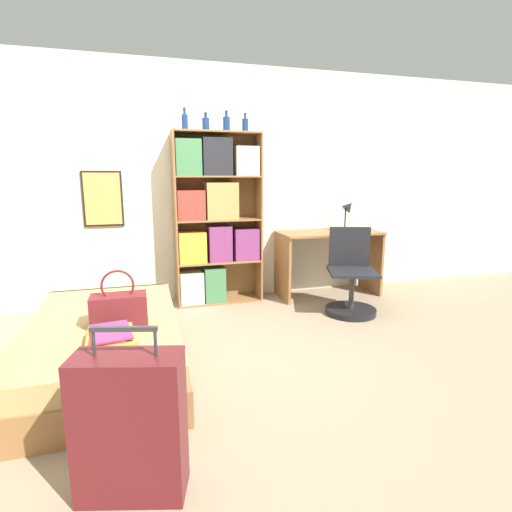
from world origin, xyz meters
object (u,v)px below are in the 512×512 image
(bottle_green, at_px, (185,122))
(desk, at_px, (329,251))
(bottle_brown, at_px, (206,124))
(bottle_blue, at_px, (245,125))
(book_stack_on_bed, at_px, (111,339))
(bottle_clear, at_px, (226,124))
(desk_chair, at_px, (351,287))
(handbag, at_px, (119,309))
(bookcase, at_px, (214,218))
(bed, at_px, (106,343))
(suitcase, at_px, (130,426))
(desk_lamp, at_px, (348,211))

(bottle_green, relative_size, desk, 0.19)
(bottle_brown, xyz_separation_m, bottle_blue, (0.43, 0.03, 0.01))
(book_stack_on_bed, xyz_separation_m, bottle_brown, (0.92, 1.86, 1.50))
(bottle_brown, relative_size, bottle_clear, 0.86)
(desk_chair, bearing_deg, handbag, -161.17)
(book_stack_on_bed, relative_size, bookcase, 0.20)
(bottle_blue, relative_size, desk_chair, 0.23)
(bottle_brown, bearing_deg, book_stack_on_bed, -116.25)
(handbag, xyz_separation_m, bottle_green, (0.67, 1.54, 1.46))
(bed, height_order, bookcase, bookcase)
(suitcase, xyz_separation_m, desk, (2.20, 2.56, 0.20))
(handbag, bearing_deg, book_stack_on_bed, -95.68)
(suitcase, relative_size, bottle_blue, 3.98)
(bottle_clear, distance_m, desk_lamp, 1.72)
(bottle_blue, bearing_deg, bed, -136.55)
(bottle_clear, relative_size, desk_lamp, 0.57)
(bottle_green, relative_size, bottle_clear, 1.08)
(handbag, relative_size, book_stack_on_bed, 1.06)
(handbag, height_order, bottle_green, bottle_green)
(bottle_blue, bearing_deg, bookcase, -179.68)
(desk, distance_m, desk_chair, 0.69)
(bottle_clear, bearing_deg, bed, -132.33)
(bottle_brown, height_order, bottle_blue, bottle_blue)
(bottle_blue, relative_size, desk, 0.17)
(bottle_blue, height_order, desk, bottle_blue)
(book_stack_on_bed, xyz_separation_m, desk_lamp, (2.57, 1.79, 0.57))
(bottle_green, bearing_deg, handbag, -113.48)
(bookcase, bearing_deg, bottle_clear, -3.61)
(bottle_clear, bearing_deg, desk_lamp, -3.33)
(bottle_clear, distance_m, bottle_blue, 0.21)
(bottle_green, distance_m, desk, 2.16)
(bed, distance_m, bottle_brown, 2.41)
(suitcase, relative_size, bottle_brown, 4.36)
(handbag, xyz_separation_m, desk_lamp, (2.53, 1.42, 0.51))
(book_stack_on_bed, distance_m, bottle_green, 2.55)
(desk, height_order, desk_chair, desk_chair)
(desk_lamp, relative_size, desk_chair, 0.42)
(book_stack_on_bed, distance_m, suitcase, 0.80)
(bed, distance_m, desk_lamp, 3.05)
(handbag, xyz_separation_m, book_stack_on_bed, (-0.04, -0.37, -0.06))
(bottle_green, height_order, desk_lamp, bottle_green)
(desk_chair, bearing_deg, suitcase, -138.30)
(bottle_clear, height_order, desk_lamp, bottle_clear)
(desk_chair, bearing_deg, bottle_green, 153.55)
(suitcase, bearing_deg, bottle_brown, 73.28)
(bed, relative_size, desk_lamp, 4.92)
(book_stack_on_bed, height_order, bottle_blue, bottle_blue)
(bed, distance_m, desk_chair, 2.44)
(bookcase, relative_size, desk, 1.56)
(suitcase, bearing_deg, bottle_green, 77.79)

